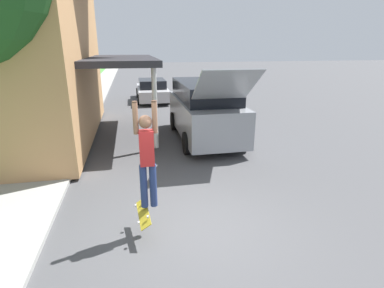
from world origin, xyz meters
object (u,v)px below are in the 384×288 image
(suv_parked, at_px, (204,110))
(skateboard, at_px, (143,213))
(car_down_street, at_px, (152,90))
(skateboarder, at_px, (147,155))

(suv_parked, xyz_separation_m, skateboard, (-2.55, -5.72, -0.66))
(car_down_street, xyz_separation_m, skateboarder, (-1.13, -14.46, 0.91))
(suv_parked, relative_size, skateboard, 6.80)
(suv_parked, bearing_deg, skateboarder, -113.22)
(car_down_street, height_order, skateboard, car_down_street)
(suv_parked, distance_m, car_down_street, 8.91)
(skateboarder, bearing_deg, car_down_street, 85.52)
(skateboarder, bearing_deg, skateboard, -154.62)
(suv_parked, height_order, car_down_street, suv_parked)
(car_down_street, relative_size, skateboard, 5.55)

